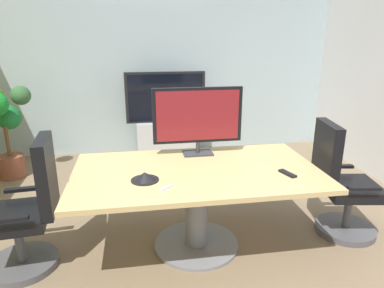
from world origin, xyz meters
name	(u,v)px	position (x,y,z in m)	size (l,w,h in m)	color
ground_plane	(192,262)	(0.00, 0.00, 0.00)	(7.20, 7.20, 0.00)	#7A664C
wall_back_glass_partition	(160,68)	(0.00, 3.10, 1.33)	(5.49, 0.10, 2.65)	#9EB2B7
conference_table	(197,189)	(0.08, 0.24, 0.56)	(2.07, 1.16, 0.74)	tan
office_chair_left	(28,216)	(-1.30, 0.18, 0.46)	(0.61, 0.59, 1.09)	#4C4C51
office_chair_right	(341,189)	(1.45, 0.24, 0.46)	(0.63, 0.61, 1.09)	#4C4C51
tv_monitor	(198,117)	(0.16, 0.64, 1.10)	(0.84, 0.18, 0.64)	#333338
wall_display_unit	(166,128)	(0.04, 2.74, 0.44)	(1.20, 0.36, 1.31)	#B7BABC
potted_plant	(2,120)	(-2.11, 2.21, 0.79)	(0.66, 0.66, 1.21)	brown
conference_phone	(145,177)	(-0.37, 0.08, 0.77)	(0.22, 0.22, 0.07)	black
remote_control	(287,173)	(0.79, 0.01, 0.75)	(0.05, 0.17, 0.02)	black
whiteboard_marker	(166,188)	(-0.22, -0.11, 0.75)	(0.13, 0.02, 0.02)	silver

